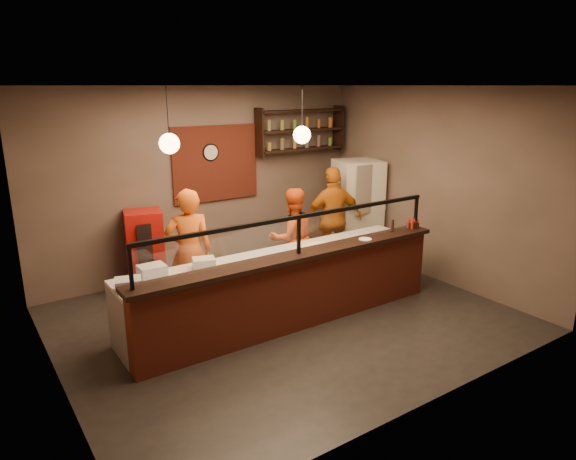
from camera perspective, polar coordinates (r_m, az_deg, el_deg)
floor at (r=7.42m, az=-0.22°, el=-9.80°), size 6.00×6.00×0.00m
ceiling at (r=6.69m, az=-0.25°, el=15.76°), size 6.00×6.00×0.00m
wall_back at (r=9.02m, az=-9.18°, el=5.35°), size 6.00×0.00×6.00m
wall_left at (r=5.82m, az=-25.55°, el=-1.80°), size 0.00×5.00×5.00m
wall_right at (r=8.87m, az=16.11°, el=4.76°), size 0.00×5.00×5.00m
wall_front at (r=5.08m, az=15.75°, el=-3.24°), size 6.00×0.00×6.00m
brick_patch at (r=9.03m, az=-8.03°, el=7.34°), size 1.60×0.04×1.30m
service_counter at (r=6.99m, az=1.16°, el=-6.98°), size 4.60×0.25×1.00m
counter_ledge at (r=6.80m, az=1.19°, el=-2.86°), size 4.70×0.37×0.06m
worktop_cabinet at (r=7.40m, az=-1.09°, el=-6.28°), size 4.60×0.75×0.85m
worktop at (r=7.24m, az=-1.11°, el=-2.98°), size 4.60×0.75×0.05m
sneeze_guard at (r=6.70m, az=1.20°, el=-0.10°), size 4.50×0.05×0.52m
wall_shelving at (r=9.71m, az=1.44°, el=11.05°), size 1.84×0.28×0.85m
wall_clock at (r=8.95m, az=-8.63°, el=8.53°), size 0.30×0.04×0.30m
pendant_left at (r=6.20m, az=-13.05°, el=9.36°), size 0.24×0.24×0.77m
pendant_right at (r=7.11m, az=1.56°, el=10.53°), size 0.24×0.24×0.77m
cook_left at (r=7.47m, az=-10.91°, el=-2.36°), size 0.77×0.62×1.83m
cook_mid at (r=8.30m, az=0.47°, el=-0.89°), size 0.90×0.76×1.64m
cook_right at (r=9.08m, az=5.06°, el=1.21°), size 1.17×0.74×1.85m
fridge at (r=9.73m, az=7.64°, el=2.20°), size 0.96×0.92×1.88m
red_cooler at (r=8.48m, az=-15.57°, el=-2.28°), size 0.67×0.64×1.32m
pizza_dough at (r=7.57m, az=3.67°, el=-1.91°), size 0.60×0.60×0.01m
prep_tub_a at (r=6.77m, az=-9.33°, el=-3.68°), size 0.34×0.30×0.14m
prep_tub_b at (r=6.59m, az=-14.87°, el=-4.48°), size 0.32×0.26×0.16m
prep_tub_c at (r=6.26m, az=-17.32°, el=-5.82°), size 0.35×0.31×0.15m
rolling_pin at (r=6.76m, az=-7.43°, el=-3.98°), size 0.37×0.11×0.06m
condiment_caddy at (r=8.22m, az=13.68°, el=0.53°), size 0.20×0.18×0.09m
pepper_mill at (r=7.91m, az=11.53°, el=0.45°), size 0.05×0.05×0.19m
small_plate at (r=7.47m, az=8.58°, el=-1.02°), size 0.20×0.20×0.01m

